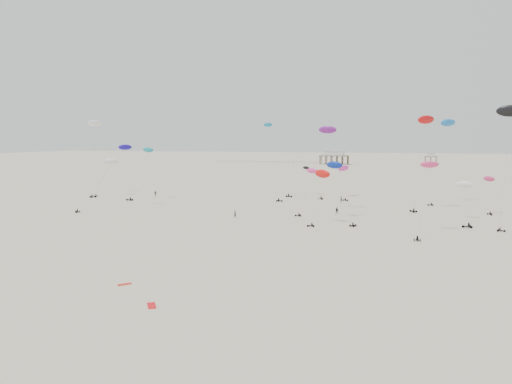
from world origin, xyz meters
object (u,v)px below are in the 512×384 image
(pavilion_small, at_px, (431,159))
(rig_0, at_px, (112,164))
(spectator_0, at_px, (235,218))
(rig_4, at_px, (315,178))
(pavilion_main, at_px, (334,158))
(rig_9, at_px, (465,198))

(pavilion_small, relative_size, rig_0, 0.41)
(rig_0, height_order, spectator_0, rig_0)
(rig_0, height_order, rig_4, rig_0)
(rig_0, bearing_deg, pavilion_small, -127.38)
(rig_0, bearing_deg, pavilion_main, -114.74)
(pavilion_main, height_order, spectator_0, pavilion_main)
(rig_4, xyz_separation_m, rig_9, (40.84, -41.30, -0.56))
(pavilion_small, distance_m, rig_4, 244.01)
(pavilion_small, relative_size, rig_4, 0.67)
(pavilion_main, relative_size, rig_0, 0.95)
(rig_0, bearing_deg, rig_9, 163.11)
(pavilion_main, xyz_separation_m, spectator_0, (3.32, -256.74, -4.22))
(pavilion_main, relative_size, rig_4, 1.56)
(pavilion_main, bearing_deg, rig_4, -85.70)
(spectator_0, bearing_deg, rig_0, 33.30)
(pavilion_main, xyz_separation_m, rig_9, (56.46, -249.17, 1.35))
(pavilion_small, xyz_separation_m, spectator_0, (-66.68, -286.74, -3.49))
(pavilion_small, distance_m, rig_9, 279.50)
(pavilion_small, distance_m, rig_0, 298.17)
(pavilion_main, distance_m, rig_4, 208.46)
(rig_4, distance_m, rig_9, 58.09)
(pavilion_small, distance_m, spectator_0, 294.41)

